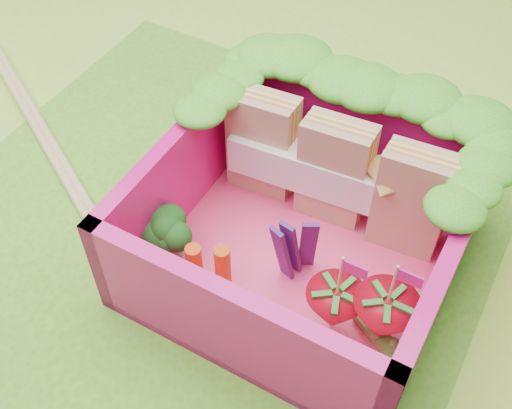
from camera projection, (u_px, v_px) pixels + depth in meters
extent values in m
plane|color=#A5D83D|center=(206.00, 232.00, 3.12)|extent=(14.00, 14.00, 0.00)
cube|color=#5EAA26|center=(206.00, 230.00, 3.11)|extent=(2.60, 2.60, 0.03)
cube|color=#FF417B|center=(302.00, 256.00, 2.96)|extent=(1.30, 1.30, 0.05)
cube|color=#E6137D|center=(361.00, 137.00, 3.12)|extent=(1.30, 0.07, 0.55)
cube|color=#E6137D|center=(232.00, 331.00, 2.42)|extent=(1.30, 0.07, 0.55)
cube|color=#E6137D|center=(186.00, 171.00, 2.96)|extent=(0.07, 1.30, 0.55)
cube|color=#E6137D|center=(442.00, 280.00, 2.57)|extent=(0.07, 1.30, 0.55)
ellipsoid|color=#3E9A1C|center=(269.00, 53.00, 3.01)|extent=(0.30, 0.30, 0.11)
ellipsoid|color=#3E9A1C|center=(293.00, 61.00, 2.97)|extent=(0.30, 0.30, 0.11)
ellipsoid|color=#3E9A1C|center=(317.00, 69.00, 2.93)|extent=(0.30, 0.30, 0.11)
ellipsoid|color=#3E9A1C|center=(342.00, 78.00, 2.89)|extent=(0.30, 0.30, 0.11)
ellipsoid|color=#3E9A1C|center=(368.00, 86.00, 2.85)|extent=(0.30, 0.30, 0.11)
ellipsoid|color=#3E9A1C|center=(394.00, 95.00, 2.81)|extent=(0.30, 0.30, 0.11)
ellipsoid|color=#3E9A1C|center=(421.00, 104.00, 2.77)|extent=(0.30, 0.30, 0.11)
ellipsoid|color=#3E9A1C|center=(449.00, 114.00, 2.73)|extent=(0.30, 0.30, 0.11)
ellipsoid|color=#3E9A1C|center=(478.00, 124.00, 2.69)|extent=(0.30, 0.30, 0.11)
ellipsoid|color=#3E9A1C|center=(199.00, 106.00, 2.76)|extent=(0.27, 0.27, 0.10)
ellipsoid|color=#3E9A1C|center=(216.00, 88.00, 2.84)|extent=(0.27, 0.27, 0.10)
ellipsoid|color=#3E9A1C|center=(233.00, 71.00, 2.92)|extent=(0.27, 0.27, 0.10)
ellipsoid|color=#3E9A1C|center=(248.00, 55.00, 3.00)|extent=(0.27, 0.27, 0.10)
ellipsoid|color=#3E9A1C|center=(462.00, 206.00, 2.39)|extent=(0.27, 0.27, 0.10)
ellipsoid|color=#3E9A1C|center=(473.00, 182.00, 2.47)|extent=(0.27, 0.27, 0.10)
ellipsoid|color=#3E9A1C|center=(483.00, 160.00, 2.55)|extent=(0.27, 0.27, 0.10)
ellipsoid|color=#3E9A1C|center=(493.00, 139.00, 2.63)|extent=(0.27, 0.27, 0.10)
cube|color=#AA805A|center=(263.00, 143.00, 3.01)|extent=(0.32, 0.17, 0.55)
cube|color=#AA805A|center=(334.00, 171.00, 2.90)|extent=(0.32, 0.17, 0.55)
cube|color=#AA805A|center=(412.00, 201.00, 2.78)|extent=(0.32, 0.17, 0.55)
cube|color=white|center=(334.00, 175.00, 2.92)|extent=(1.01, 0.25, 0.20)
cylinder|color=#649E4C|center=(169.00, 247.00, 2.88)|extent=(0.12, 0.12, 0.13)
ellipsoid|color=#1B5015|center=(166.00, 230.00, 2.78)|extent=(0.33, 0.33, 0.12)
cylinder|color=#E85513|center=(195.00, 266.00, 2.74)|extent=(0.07, 0.07, 0.25)
cylinder|color=#E85513|center=(223.00, 267.00, 2.74)|extent=(0.07, 0.07, 0.24)
cube|color=#3E1857|center=(282.00, 254.00, 2.70)|extent=(0.07, 0.04, 0.38)
cube|color=#3E1857|center=(291.00, 247.00, 2.72)|extent=(0.07, 0.03, 0.38)
cube|color=#3E1857|center=(308.00, 245.00, 2.73)|extent=(0.07, 0.05, 0.38)
cone|color=red|center=(334.00, 311.00, 2.59)|extent=(0.25, 0.25, 0.25)
cylinder|color=#E1C07E|center=(340.00, 277.00, 2.41)|extent=(0.01, 0.01, 0.24)
cube|color=#DD248B|center=(355.00, 270.00, 2.33)|extent=(0.10, 0.01, 0.06)
cone|color=red|center=(382.00, 321.00, 2.55)|extent=(0.27, 0.27, 0.27)
cylinder|color=#E1C07E|center=(393.00, 285.00, 2.36)|extent=(0.01, 0.01, 0.24)
cube|color=#DD248B|center=(409.00, 278.00, 2.28)|extent=(0.10, 0.01, 0.06)
cube|color=#59AC36|center=(402.00, 304.00, 2.73)|extent=(0.30, 0.25, 0.05)
cube|color=#59AC36|center=(383.00, 343.00, 2.61)|extent=(0.31, 0.22, 0.05)
cube|color=tan|center=(51.00, 154.00, 3.40)|extent=(2.07, 1.18, 0.04)
cube|color=tan|center=(61.00, 156.00, 3.39)|extent=(2.07, 1.18, 0.04)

